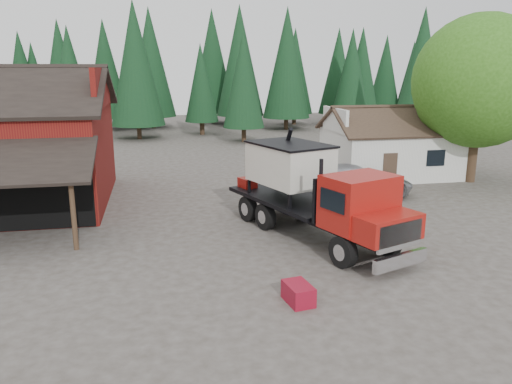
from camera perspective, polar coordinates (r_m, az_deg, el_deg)
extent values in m
plane|color=#403A32|center=(18.99, -3.66, -7.60)|extent=(120.00, 120.00, 0.00)
cube|color=maroon|center=(27.67, -17.28, 11.35)|extent=(0.25, 7.00, 2.00)
cylinder|color=#382619|center=(20.67, -20.13, -2.55)|extent=(0.20, 0.20, 2.80)
cube|color=silver|center=(34.56, 15.15, 4.38)|extent=(8.00, 6.00, 3.00)
cube|color=#38281E|center=(32.94, 16.56, 7.80)|extent=(8.60, 3.42, 1.80)
cube|color=#38281E|center=(35.61, 14.32, 8.36)|extent=(8.60, 3.42, 1.80)
cube|color=silver|center=(32.69, 9.04, 8.15)|extent=(0.20, 4.20, 1.50)
cube|color=silver|center=(36.23, 21.12, 7.96)|extent=(0.20, 4.20, 1.50)
cube|color=#38281E|center=(31.32, 15.05, 2.51)|extent=(0.90, 0.06, 2.00)
cube|color=black|center=(32.65, 19.86, 3.68)|extent=(1.20, 0.06, 1.00)
cylinder|color=#382619|center=(34.02, 23.47, 3.74)|extent=(0.60, 0.60, 3.20)
sphere|color=#2B5B14|center=(33.60, 24.24, 11.47)|extent=(8.00, 8.00, 8.00)
sphere|color=#2B5B14|center=(33.64, 21.55, 9.67)|extent=(4.40, 4.40, 4.40)
sphere|color=#2B5B14|center=(33.57, 26.28, 9.71)|extent=(4.80, 4.80, 4.80)
cylinder|color=#382619|center=(48.62, -1.40, 6.69)|extent=(0.44, 0.44, 1.60)
cone|color=#11331C|center=(48.24, -1.44, 12.71)|extent=(3.96, 3.96, 9.00)
cylinder|color=#382619|center=(50.20, 17.85, 6.26)|extent=(0.44, 0.44, 1.60)
cone|color=#11331C|center=(49.82, 18.38, 13.22)|extent=(4.84, 4.84, 11.00)
cylinder|color=#382619|center=(51.91, -13.20, 6.79)|extent=(0.44, 0.44, 1.60)
cone|color=#11331C|center=(51.55, -13.61, 14.09)|extent=(5.28, 5.28, 12.00)
cylinder|color=black|center=(18.22, 9.92, -6.76)|extent=(0.76, 1.23, 1.17)
cylinder|color=black|center=(19.71, 14.83, -5.41)|extent=(0.76, 1.23, 1.17)
cylinder|color=black|center=(22.08, 1.09, -2.83)|extent=(0.76, 1.23, 1.17)
cylinder|color=black|center=(23.33, 5.72, -1.98)|extent=(0.76, 1.23, 1.17)
cylinder|color=black|center=(23.30, -0.91, -1.93)|extent=(0.76, 1.23, 1.17)
cylinder|color=black|center=(24.49, 3.60, -1.17)|extent=(0.76, 1.23, 1.17)
cube|color=black|center=(21.25, 6.14, -2.39)|extent=(4.32, 9.01, 0.43)
cube|color=silver|center=(17.89, 16.18, -7.53)|extent=(2.37, 1.04, 0.48)
cube|color=silver|center=(17.67, 16.11, -4.84)|extent=(1.94, 0.81, 0.96)
cube|color=maroon|center=(18.03, 14.65, -3.83)|extent=(2.74, 2.14, 0.91)
cube|color=maroon|center=(18.80, 11.72, -1.07)|extent=(3.04, 2.60, 1.98)
cube|color=black|center=(18.14, 13.61, -0.68)|extent=(2.13, 0.87, 0.96)
cylinder|color=black|center=(18.67, 7.40, 0.87)|extent=(0.19, 0.19, 1.92)
cube|color=black|center=(19.58, 9.57, -0.53)|extent=(2.50, 1.04, 1.71)
cube|color=black|center=(22.33, 3.81, -0.77)|extent=(4.72, 6.76, 0.17)
cube|color=beige|center=(21.98, 3.88, 3.22)|extent=(3.54, 4.16, 1.71)
cone|color=beige|center=(22.20, 3.83, 0.51)|extent=(3.02, 3.02, 0.75)
cube|color=black|center=(21.83, 3.91, 5.48)|extent=(3.67, 4.30, 0.09)
cylinder|color=black|center=(23.56, 3.02, 3.70)|extent=(0.42, 2.37, 3.26)
cube|color=maroon|center=(24.00, -0.98, 1.04)|extent=(0.90, 1.02, 0.48)
cylinder|color=silver|center=(20.46, 12.72, -3.63)|extent=(0.93, 1.21, 0.60)
imported|color=#B0B2B8|center=(27.97, 11.05, 1.23)|extent=(6.87, 3.61, 1.84)
cube|color=maroon|center=(15.57, 4.86, -11.47)|extent=(0.87, 1.20, 0.60)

